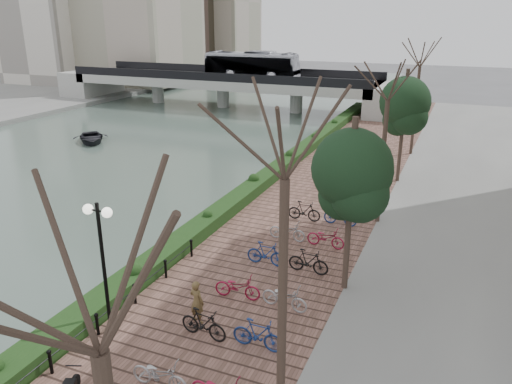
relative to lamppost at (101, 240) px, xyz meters
The scene contains 10 objects.
river_water 27.63m from the lamppost, 127.52° to the left, with size 30.00×130.00×0.02m, color #4E6256.
promenade 14.82m from the lamppost, 80.71° to the left, with size 8.00×75.00×0.50m, color brown.
hedge 17.01m from the lamppost, 93.68° to the left, with size 1.10×56.00×0.60m, color black.
chain_fence 3.19m from the lamppost, 102.08° to the right, with size 0.10×14.10×0.70m.
lamppost is the anchor object (origin of this frame).
pedestrian 3.75m from the lamppost, 34.20° to the left, with size 0.56×0.37×1.53m, color brown.
bicycle_parking 6.69m from the lamppost, 51.09° to the left, with size 2.40×14.69×1.00m.
street_trees 11.33m from the lamppost, 56.05° to the left, with size 3.20×37.12×6.80m.
bridge 44.65m from the lamppost, 110.89° to the left, with size 36.00×10.77×6.50m.
boat 29.20m from the lamppost, 131.49° to the left, with size 2.93×4.10×0.85m, color black.
Camera 1 is at (11.36, -7.54, 10.18)m, focal length 35.00 mm.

